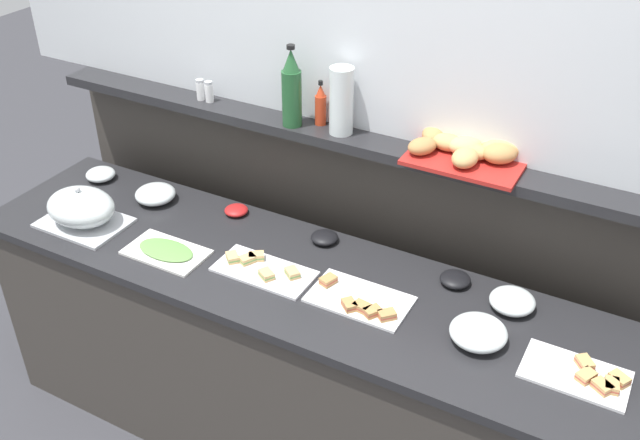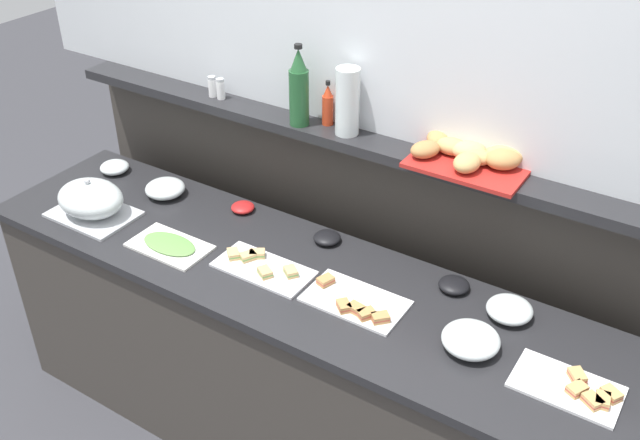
# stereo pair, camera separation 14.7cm
# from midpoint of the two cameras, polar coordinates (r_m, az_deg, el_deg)

# --- Properties ---
(ground_plane) EXTENTS (12.00, 12.00, 0.00)m
(ground_plane) POSITION_cam_midpoint_polar(r_m,az_deg,el_deg) (3.59, 1.93, -10.87)
(ground_plane) COLOR #38383D
(buffet_counter) EXTENTS (2.59, 0.64, 0.91)m
(buffet_counter) POSITION_cam_midpoint_polar(r_m,az_deg,el_deg) (2.90, -3.41, -11.50)
(buffet_counter) COLOR #3D3833
(buffet_counter) RESTS_ON ground_plane
(back_ledge_unit) EXTENTS (2.72, 0.22, 1.29)m
(back_ledge_unit) POSITION_cam_midpoint_polar(r_m,az_deg,el_deg) (3.08, 1.27, -2.94)
(back_ledge_unit) COLOR #3D3833
(back_ledge_unit) RESTS_ON ground_plane
(sandwich_platter_rear) EXTENTS (0.31, 0.18, 0.04)m
(sandwich_platter_rear) POSITION_cam_midpoint_polar(r_m,az_deg,el_deg) (2.31, 18.40, -11.64)
(sandwich_platter_rear) COLOR white
(sandwich_platter_rear) RESTS_ON buffet_counter
(sandwich_platter_side) EXTENTS (0.35, 0.20, 0.04)m
(sandwich_platter_side) POSITION_cam_midpoint_polar(r_m,az_deg,el_deg) (2.46, 1.42, -6.42)
(sandwich_platter_side) COLOR white
(sandwich_platter_side) RESTS_ON buffet_counter
(sandwich_platter_front) EXTENTS (0.36, 0.18, 0.04)m
(sandwich_platter_front) POSITION_cam_midpoint_polar(r_m,az_deg,el_deg) (2.61, -6.18, -3.90)
(sandwich_platter_front) COLOR silver
(sandwich_platter_front) RESTS_ON buffet_counter
(cold_cuts_platter) EXTENTS (0.31, 0.18, 0.02)m
(cold_cuts_platter) POSITION_cam_midpoint_polar(r_m,az_deg,el_deg) (2.77, -13.57, -2.45)
(cold_cuts_platter) COLOR white
(cold_cuts_platter) RESTS_ON buffet_counter
(serving_cloche) EXTENTS (0.34, 0.24, 0.17)m
(serving_cloche) POSITION_cam_midpoint_polar(r_m,az_deg,el_deg) (3.00, -19.71, 0.84)
(serving_cloche) COLOR #B7BABF
(serving_cloche) RESTS_ON buffet_counter
(glass_bowl_large) EXTENTS (0.15, 0.15, 0.06)m
(glass_bowl_large) POSITION_cam_midpoint_polar(r_m,az_deg,el_deg) (2.49, 13.33, -6.34)
(glass_bowl_large) COLOR silver
(glass_bowl_large) RESTS_ON buffet_counter
(glass_bowl_medium) EXTENTS (0.17, 0.17, 0.07)m
(glass_bowl_medium) POSITION_cam_midpoint_polar(r_m,az_deg,el_deg) (3.09, -14.23, 1.93)
(glass_bowl_medium) COLOR silver
(glass_bowl_medium) RESTS_ON buffet_counter
(glass_bowl_small) EXTENTS (0.18, 0.18, 0.07)m
(glass_bowl_small) POSITION_cam_midpoint_polar(r_m,az_deg,el_deg) (2.34, 10.64, -8.83)
(glass_bowl_small) COLOR silver
(glass_bowl_small) RESTS_ON buffet_counter
(glass_bowl_extra) EXTENTS (0.13, 0.13, 0.05)m
(glass_bowl_extra) POSITION_cam_midpoint_polar(r_m,az_deg,el_deg) (3.33, -18.18, 3.40)
(glass_bowl_extra) COLOR silver
(glass_bowl_extra) RESTS_ON buffet_counter
(condiment_bowl_teal) EXTENTS (0.11, 0.11, 0.04)m
(condiment_bowl_teal) POSITION_cam_midpoint_polar(r_m,az_deg,el_deg) (2.57, 9.04, -4.68)
(condiment_bowl_teal) COLOR black
(condiment_bowl_teal) RESTS_ON buffet_counter
(condiment_bowl_cream) EXTENTS (0.10, 0.10, 0.03)m
(condiment_bowl_cream) POSITION_cam_midpoint_polar(r_m,az_deg,el_deg) (2.95, -8.07, 0.74)
(condiment_bowl_cream) COLOR red
(condiment_bowl_cream) RESTS_ON buffet_counter
(condiment_bowl_dark) EXTENTS (0.11, 0.11, 0.04)m
(condiment_bowl_dark) POSITION_cam_midpoint_polar(r_m,az_deg,el_deg) (2.75, -1.20, -1.41)
(condiment_bowl_dark) COLOR black
(condiment_bowl_dark) RESTS_ON buffet_counter
(wine_bottle_green) EXTENTS (0.08, 0.08, 0.32)m
(wine_bottle_green) POSITION_cam_midpoint_polar(r_m,az_deg,el_deg) (2.73, -3.83, 10.21)
(wine_bottle_green) COLOR #23562D
(wine_bottle_green) RESTS_ON back_ledge_unit
(hot_sauce_bottle) EXTENTS (0.04, 0.04, 0.18)m
(hot_sauce_bottle) POSITION_cam_midpoint_polar(r_m,az_deg,el_deg) (2.76, -1.50, 9.02)
(hot_sauce_bottle) COLOR red
(hot_sauce_bottle) RESTS_ON back_ledge_unit
(salt_shaker) EXTENTS (0.03, 0.03, 0.09)m
(salt_shaker) POSITION_cam_midpoint_polar(r_m,az_deg,el_deg) (3.04, -10.84, 10.08)
(salt_shaker) COLOR white
(salt_shaker) RESTS_ON back_ledge_unit
(pepper_shaker) EXTENTS (0.03, 0.03, 0.09)m
(pepper_shaker) POSITION_cam_midpoint_polar(r_m,az_deg,el_deg) (3.02, -10.17, 9.94)
(pepper_shaker) COLOR white
(pepper_shaker) RESTS_ON back_ledge_unit
(bread_basket) EXTENTS (0.41, 0.27, 0.08)m
(bread_basket) POSITION_cam_midpoint_polar(r_m,az_deg,el_deg) (2.55, 10.10, 5.43)
(bread_basket) COLOR #B2231E
(bread_basket) RESTS_ON back_ledge_unit
(water_carafe) EXTENTS (0.09, 0.09, 0.26)m
(water_carafe) POSITION_cam_midpoint_polar(r_m,az_deg,el_deg) (2.67, 0.10, 9.38)
(water_carafe) COLOR silver
(water_carafe) RESTS_ON back_ledge_unit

